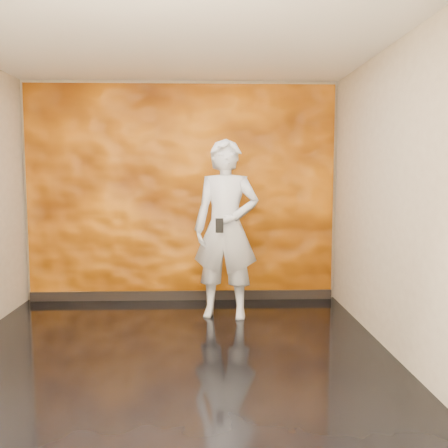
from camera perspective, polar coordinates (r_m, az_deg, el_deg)
room at (r=4.46m, az=-6.14°, el=2.74°), size 4.02×4.02×2.81m
feature_wall at (r=6.41m, az=-4.88°, el=3.48°), size 3.90×0.06×2.75m
baseboard at (r=6.56m, az=-4.80°, el=-8.13°), size 3.90×0.04×0.12m
man at (r=5.64m, az=0.23°, el=-0.58°), size 0.82×0.61×2.02m
phone at (r=5.34m, az=-0.52°, el=-0.18°), size 0.09×0.02×0.16m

